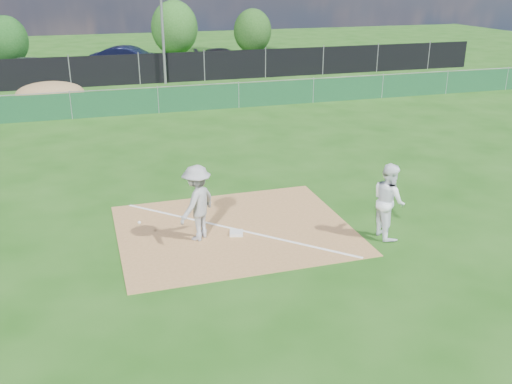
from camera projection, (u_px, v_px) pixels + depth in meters
ground at (177, 140)px, 23.02m from camera, size 90.00×90.00×0.00m
infield_dirt at (235, 229)px, 14.99m from camera, size 6.00×5.00×0.02m
foul_line at (235, 229)px, 14.98m from camera, size 5.01×5.01×0.01m
green_fence at (158, 101)px, 27.26m from camera, size 44.00×0.05×1.20m
dirt_mound at (50, 93)px, 29.01m from camera, size 3.38×2.60×1.17m
black_fence at (139, 69)px, 34.29m from camera, size 46.00×0.04×1.80m
parking_lot at (132, 71)px, 39.07m from camera, size 46.00×9.00×0.01m
light_pole at (162, 15)px, 33.32m from camera, size 0.16×0.16×8.00m
first_base at (236, 233)px, 14.67m from camera, size 0.42×0.42×0.07m
play_at_first at (197, 203)px, 14.13m from camera, size 2.18×1.39×1.94m
runner at (389, 201)px, 14.31m from camera, size 0.78×0.98×1.94m
car_left at (33, 68)px, 35.98m from camera, size 4.54×3.09×1.44m
car_mid at (130, 59)px, 38.60m from camera, size 5.39×3.52×1.68m
car_right at (225, 58)px, 40.60m from camera, size 4.66×2.35×1.30m
tree_left at (6, 41)px, 40.37m from camera, size 3.01×3.01×3.56m
tree_mid at (174, 28)px, 45.16m from camera, size 3.68×3.68×4.36m
tree_right at (253, 31)px, 46.50m from camera, size 3.08×3.08×3.65m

